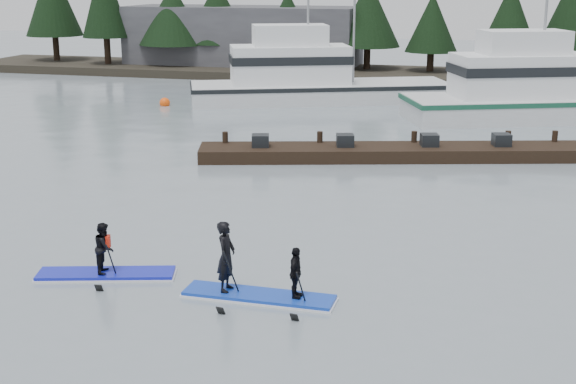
% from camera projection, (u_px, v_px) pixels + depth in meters
% --- Properties ---
extents(ground, '(160.00, 160.00, 0.00)m').
position_uv_depth(ground, '(221.00, 302.00, 18.75)').
color(ground, gray).
rests_on(ground, ground).
extents(far_shore, '(70.00, 8.00, 0.60)m').
position_uv_depth(far_shore, '(419.00, 76.00, 57.76)').
color(far_shore, '#2D281E').
rests_on(far_shore, ground).
extents(treeline, '(60.00, 4.00, 8.00)m').
position_uv_depth(treeline, '(419.00, 80.00, 57.84)').
color(treeline, black).
rests_on(treeline, ground).
extents(waterfront_building, '(18.00, 6.00, 5.00)m').
position_uv_depth(waterfront_building, '(243.00, 39.00, 62.60)').
color(waterfront_building, '#4C4C51').
rests_on(waterfront_building, ground).
extents(fishing_boat_large, '(15.79, 9.87, 8.92)m').
position_uv_depth(fishing_boat_large, '(312.00, 91.00, 48.06)').
color(fishing_boat_large, silver).
rests_on(fishing_boat_large, ground).
extents(fishing_boat_medium, '(15.95, 10.00, 9.06)m').
position_uv_depth(fishing_boat_medium, '(544.00, 106.00, 42.34)').
color(fishing_boat_medium, silver).
rests_on(fishing_boat_medium, ground).
extents(floating_dock, '(15.98, 6.53, 0.53)m').
position_uv_depth(floating_dock, '(393.00, 152.00, 33.25)').
color(floating_dock, black).
rests_on(floating_dock, ground).
extents(buoy_a, '(0.60, 0.60, 0.60)m').
position_uv_depth(buoy_a, '(165.00, 106.00, 46.71)').
color(buoy_a, '#FF500C').
rests_on(buoy_a, ground).
extents(paddleboard_solo, '(3.53, 1.78, 1.86)m').
position_uv_depth(paddleboard_solo, '(105.00, 260.00, 20.23)').
color(paddleboard_solo, '#131CB8').
rests_on(paddleboard_solo, ground).
extents(paddleboard_duo, '(3.61, 1.13, 2.30)m').
position_uv_depth(paddleboard_duo, '(254.00, 274.00, 18.84)').
color(paddleboard_duo, '#1339B5').
rests_on(paddleboard_duo, ground).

